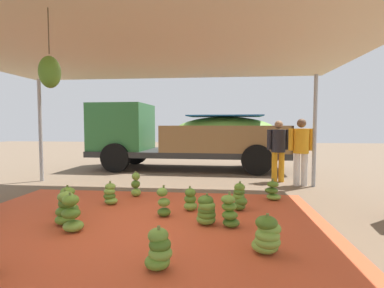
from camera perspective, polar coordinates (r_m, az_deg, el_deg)
ground_plane at (r=7.94m, az=-4.41°, el=-8.07°), size 40.00×40.00×0.00m
tarp_orange at (r=5.11m, az=-10.56°, el=-14.74°), size 6.28×4.39×0.01m
tent_canopy at (r=4.93m, az=-11.33°, el=18.67°), size 8.00×7.00×2.98m
banana_bunch_0 at (r=4.89m, az=-22.28°, el=-12.58°), size 0.40×0.39×0.60m
banana_bunch_1 at (r=6.62m, az=15.39°, el=-8.85°), size 0.45×0.42×0.46m
banana_bunch_3 at (r=5.88m, az=-23.00°, el=-10.14°), size 0.41×0.43×0.52m
banana_bunch_5 at (r=5.71m, az=9.20°, el=-10.20°), size 0.35×0.34×0.55m
banana_bunch_6 at (r=4.86m, az=2.79°, el=-12.83°), size 0.42×0.43×0.51m
banana_bunch_7 at (r=3.95m, az=14.35°, el=-16.87°), size 0.45×0.47×0.51m
banana_bunch_8 at (r=4.78m, az=7.32°, el=-12.97°), size 0.38×0.38×0.56m
banana_bunch_9 at (r=5.27m, az=-23.34°, el=-11.49°), size 0.41×0.43×0.57m
banana_bunch_10 at (r=6.81m, az=-10.84°, el=-7.87°), size 0.30×0.30×0.57m
banana_bunch_11 at (r=5.63m, az=-0.32°, el=-10.83°), size 0.32×0.33×0.46m
banana_bunch_12 at (r=5.28m, az=-5.56°, el=-11.39°), size 0.29×0.30×0.55m
banana_bunch_13 at (r=3.50m, az=-6.43°, el=-19.76°), size 0.38×0.38×0.49m
banana_bunch_14 at (r=6.27m, az=-15.61°, el=-9.43°), size 0.34×0.34×0.47m
cargo_truck_main at (r=10.82m, az=-1.74°, el=1.69°), size 7.09×2.60×2.40m
worker_0 at (r=8.31m, az=20.39°, el=-0.51°), size 0.65×0.40×1.79m
worker_1 at (r=8.69m, az=16.41°, el=-0.41°), size 0.64×0.39×1.75m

